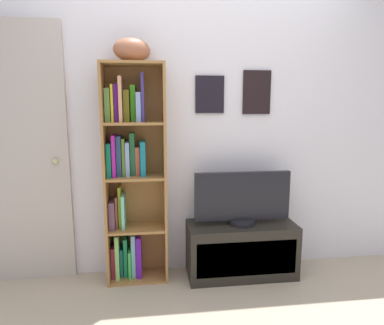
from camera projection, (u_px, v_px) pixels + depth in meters
back_wall at (200, 129)px, 2.85m from camera, size 4.80×0.08×2.42m
bookshelf at (130, 176)px, 2.71m from camera, size 0.48×0.27×1.72m
football at (132, 50)px, 2.52m from camera, size 0.34×0.29×0.17m
tv_stand at (241, 249)px, 2.85m from camera, size 0.89×0.37×0.44m
television at (242, 199)px, 2.77m from camera, size 0.78×0.22×0.43m
door at (16, 156)px, 2.65m from camera, size 0.80×0.09×2.04m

